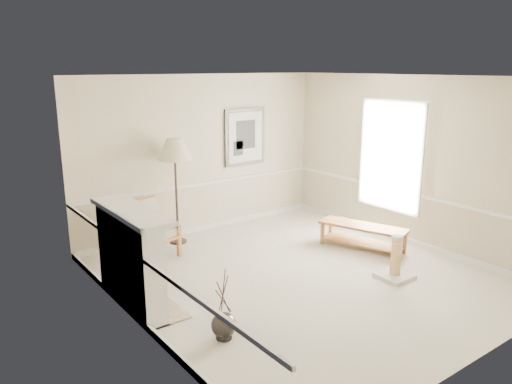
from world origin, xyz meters
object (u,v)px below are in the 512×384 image
floor_vase (224,326)px  bench (363,233)px  scratching_post (395,265)px  armchair (148,227)px  floor_lamp (175,152)px

floor_vase → bench: 3.63m
scratching_post → bench: bearing=64.2°
floor_vase → armchair: armchair is taller
floor_lamp → bench: size_ratio=1.20×
floor_vase → armchair: 2.97m
floor_lamp → scratching_post: 4.01m
floor_vase → floor_lamp: size_ratio=0.46×
floor_lamp → floor_vase: bearing=-109.1°
floor_vase → bench: floor_vase is taller
floor_lamp → scratching_post: (1.84, -3.27, -1.41)m
armchair → bench: bearing=-43.5°
armchair → bench: size_ratio=0.60×
bench → armchair: bearing=148.2°
armchair → scratching_post: bearing=-61.6°
floor_lamp → scratching_post: size_ratio=2.84×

